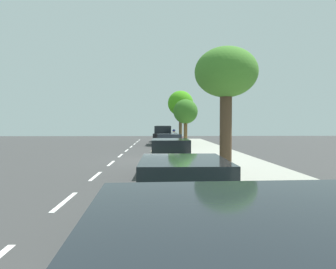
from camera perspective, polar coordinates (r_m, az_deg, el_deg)
ground at (r=18.81m, az=-1.66°, el=-4.67°), size 76.12×76.12×0.00m
sidewalk at (r=19.18m, az=9.61°, el=-4.33°), size 4.06×47.58×0.16m
curb_edge at (r=18.87m, az=3.31°, el=-4.40°), size 0.16×47.58×0.16m
lane_stripe_centre at (r=19.39m, az=-9.55°, el=-4.49°), size 0.14×48.40×0.01m
lane_stripe_bike_edge at (r=18.81m, az=-1.17°, el=-4.66°), size 0.12×47.58×0.01m
parked_sedan_green_second at (r=5.76m, az=2.84°, el=-12.16°), size 1.86×4.41×1.52m
parked_sedan_tan_mid at (r=13.12m, az=0.49°, el=-4.23°), size 1.88×4.42×1.52m
parked_sedan_silver_far at (r=20.46m, az=0.15°, el=-2.03°), size 1.88×4.42×1.52m
parked_suv_black_farthest at (r=32.20m, az=-0.89°, el=-0.11°), size 2.13×4.78×1.99m
parked_suv_white_end at (r=38.54m, az=-0.78°, el=0.22°), size 2.10×4.77×1.99m
bicycle_at_curb at (r=28.21m, az=0.66°, el=-1.70°), size 1.66×0.73×0.78m
cyclist_with_backpack at (r=27.73m, az=1.16°, el=-0.40°), size 0.52×0.56×1.71m
street_tree_near_cyclist at (r=11.83m, az=10.69°, el=10.61°), size 2.34×2.34×4.86m
street_tree_mid_block at (r=28.59m, az=3.26°, el=4.18°), size 2.25×2.25×4.30m
street_tree_far_end at (r=35.09m, az=2.33°, el=5.71°), size 2.87×2.87×5.80m
fire_hydrant at (r=28.00m, az=2.51°, el=-1.31°), size 0.22×0.22×0.84m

